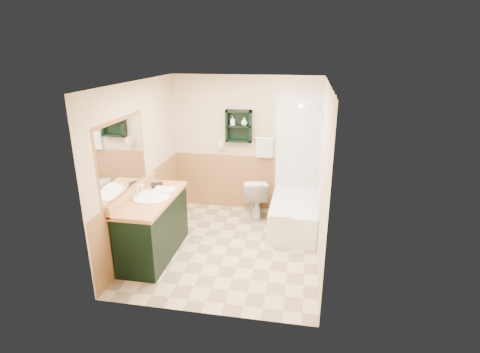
% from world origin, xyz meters
% --- Properties ---
extents(floor, '(3.00, 3.00, 0.00)m').
position_xyz_m(floor, '(0.00, 0.00, 0.00)').
color(floor, beige).
rests_on(floor, ground).
extents(back_wall, '(2.60, 0.04, 2.40)m').
position_xyz_m(back_wall, '(0.00, 1.52, 1.20)').
color(back_wall, '#FFEFC7').
rests_on(back_wall, ground).
extents(left_wall, '(0.04, 3.00, 2.40)m').
position_xyz_m(left_wall, '(-1.32, 0.00, 1.20)').
color(left_wall, '#FFEFC7').
rests_on(left_wall, ground).
extents(right_wall, '(0.04, 3.00, 2.40)m').
position_xyz_m(right_wall, '(1.32, 0.00, 1.20)').
color(right_wall, '#FFEFC7').
rests_on(right_wall, ground).
extents(ceiling, '(2.60, 3.00, 0.04)m').
position_xyz_m(ceiling, '(0.00, 0.00, 2.42)').
color(ceiling, white).
rests_on(ceiling, back_wall).
extents(wainscot_left, '(2.98, 2.98, 1.00)m').
position_xyz_m(wainscot_left, '(-1.29, 0.00, 0.50)').
color(wainscot_left, '#BD7C4C').
rests_on(wainscot_left, left_wall).
extents(wainscot_back, '(2.58, 2.58, 1.00)m').
position_xyz_m(wainscot_back, '(0.00, 1.49, 0.50)').
color(wainscot_back, '#BD7C4C').
rests_on(wainscot_back, back_wall).
extents(mirror_frame, '(1.30, 1.30, 1.00)m').
position_xyz_m(mirror_frame, '(-1.27, -0.55, 1.50)').
color(mirror_frame, '#905B2F').
rests_on(mirror_frame, left_wall).
extents(mirror_glass, '(1.20, 1.20, 0.90)m').
position_xyz_m(mirror_glass, '(-1.27, -0.55, 1.50)').
color(mirror_glass, white).
rests_on(mirror_glass, left_wall).
extents(tile_right, '(1.50, 1.50, 2.10)m').
position_xyz_m(tile_right, '(1.28, 0.75, 1.05)').
color(tile_right, white).
rests_on(tile_right, right_wall).
extents(tile_back, '(0.95, 0.95, 2.10)m').
position_xyz_m(tile_back, '(1.03, 1.48, 1.05)').
color(tile_back, white).
rests_on(tile_back, back_wall).
extents(tile_accent, '(1.50, 1.50, 0.10)m').
position_xyz_m(tile_accent, '(1.27, 0.75, 1.90)').
color(tile_accent, '#14482A').
rests_on(tile_accent, right_wall).
extents(wall_shelf, '(0.45, 0.15, 0.55)m').
position_xyz_m(wall_shelf, '(-0.10, 1.41, 1.55)').
color(wall_shelf, black).
rests_on(wall_shelf, back_wall).
extents(hair_dryer, '(0.10, 0.24, 0.18)m').
position_xyz_m(hair_dryer, '(-0.40, 1.43, 1.20)').
color(hair_dryer, white).
rests_on(hair_dryer, back_wall).
extents(towel_bar, '(0.40, 0.06, 0.40)m').
position_xyz_m(towel_bar, '(0.35, 1.45, 1.35)').
color(towel_bar, silver).
rests_on(towel_bar, back_wall).
extents(curtain_rod, '(0.03, 1.60, 0.03)m').
position_xyz_m(curtain_rod, '(0.53, 0.75, 2.00)').
color(curtain_rod, silver).
rests_on(curtain_rod, back_wall).
extents(shower_curtain, '(1.05, 1.05, 1.70)m').
position_xyz_m(shower_curtain, '(0.53, 0.92, 1.15)').
color(shower_curtain, beige).
rests_on(shower_curtain, curtain_rod).
extents(vanity, '(0.59, 1.40, 0.89)m').
position_xyz_m(vanity, '(-0.99, -0.39, 0.44)').
color(vanity, black).
rests_on(vanity, ground).
extents(bathtub, '(0.73, 1.50, 0.49)m').
position_xyz_m(bathtub, '(0.93, 0.86, 0.24)').
color(bathtub, white).
rests_on(bathtub, ground).
extents(toilet, '(0.54, 0.80, 0.72)m').
position_xyz_m(toilet, '(0.23, 1.15, 0.36)').
color(toilet, white).
rests_on(toilet, ground).
extents(counter_towel, '(0.30, 0.24, 0.04)m').
position_xyz_m(counter_towel, '(-0.89, -0.16, 0.91)').
color(counter_towel, silver).
rests_on(counter_towel, vanity).
extents(vanity_book, '(0.16, 0.09, 0.22)m').
position_xyz_m(vanity_book, '(-1.16, 0.01, 1.00)').
color(vanity_book, black).
rests_on(vanity_book, vanity).
extents(tub_towel, '(0.26, 0.22, 0.07)m').
position_xyz_m(tub_towel, '(0.74, 0.11, 0.52)').
color(tub_towel, silver).
rests_on(tub_towel, bathtub).
extents(soap_bottle_a, '(0.08, 0.16, 0.07)m').
position_xyz_m(soap_bottle_a, '(-0.20, 1.40, 1.60)').
color(soap_bottle_a, white).
rests_on(soap_bottle_a, wall_shelf).
extents(soap_bottle_b, '(0.14, 0.16, 0.10)m').
position_xyz_m(soap_bottle_b, '(-0.00, 1.40, 1.62)').
color(soap_bottle_b, white).
rests_on(soap_bottle_b, wall_shelf).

